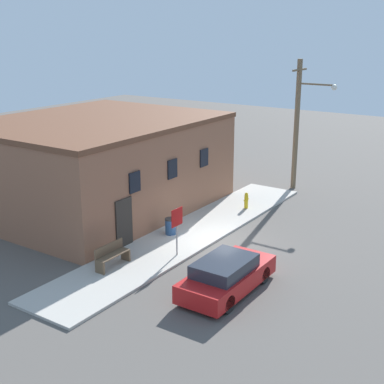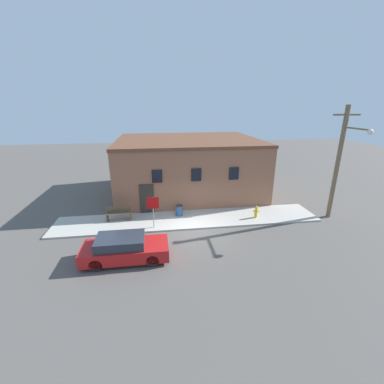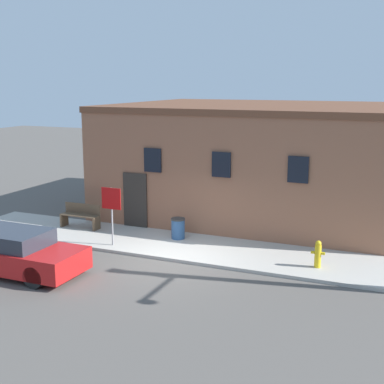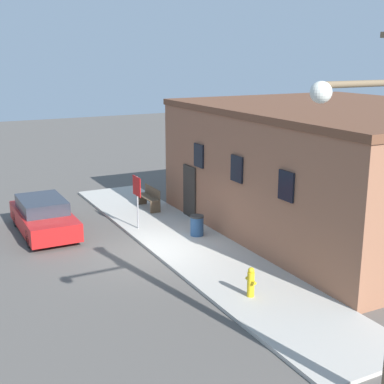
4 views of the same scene
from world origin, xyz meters
name	(u,v)px [view 4 (image 4 of 4)]	position (x,y,z in m)	size (l,w,h in m)	color
ground_plane	(150,253)	(0.00, 0.00, 0.00)	(80.00, 80.00, 0.00)	#56514C
sidewalk	(189,244)	(0.00, 1.48, 0.05)	(17.57, 2.96, 0.11)	#B2ADA3
brick_building	(343,167)	(0.73, 7.71, 2.34)	(11.79, 9.62, 4.67)	#8E5B42
fire_hydrant	(251,282)	(4.55, 1.03, 0.53)	(0.42, 0.20, 0.84)	gold
stop_sign	(137,192)	(-2.33, 0.49, 1.52)	(0.74, 0.06, 2.01)	gray
bench	(150,198)	(-4.65, 1.96, 0.57)	(1.56, 0.44, 0.92)	brown
trash_bin	(197,225)	(-0.59, 2.10, 0.48)	(0.50, 0.50, 0.75)	#2D517F
parked_car	(44,217)	(-3.78, -2.70, 0.63)	(4.24, 1.78, 1.29)	black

